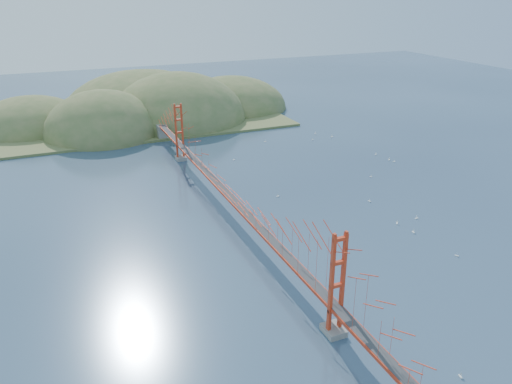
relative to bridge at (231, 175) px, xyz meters
name	(u,v)px	position (x,y,z in m)	size (l,w,h in m)	color
ground	(232,218)	(0.00, -0.18, -7.01)	(320.00, 320.00, 0.00)	#2C4058
bridge	(231,175)	(0.00, 0.00, 0.00)	(2.20, 94.40, 12.00)	gray
far_headlands	(152,116)	(2.21, 68.33, -7.01)	(84.00, 58.00, 25.00)	olive
sailboat_10	(461,376)	(7.48, -40.18, -6.87)	(0.48, 0.53, 0.60)	white
sailboat_5	(371,176)	(30.13, 6.10, -6.87)	(0.51, 0.52, 0.58)	white
sailboat_4	(389,159)	(39.30, 12.81, -6.86)	(0.66, 0.66, 0.69)	white
sailboat_11	(394,161)	(39.56, 11.53, -6.87)	(0.55, 0.54, 0.62)	white
sailboat_17	(332,136)	(37.15, 31.90, -6.85)	(0.66, 0.60, 0.75)	white
sailboat_12	(234,159)	(9.95, 25.32, -6.87)	(0.53, 0.46, 0.60)	white
sailboat_7	(265,141)	(21.14, 34.60, -6.86)	(0.57, 0.52, 0.65)	white
sailboat_14	(397,223)	(22.17, -11.93, -6.86)	(0.65, 0.65, 0.68)	white
sailboat_1	(370,201)	(23.23, -3.31, -6.86)	(0.53, 0.56, 0.63)	white
sailboat_3	(278,196)	(10.12, 4.54, -6.86)	(0.60, 0.56, 0.67)	white
sailboat_8	(313,140)	(31.75, 31.39, -6.87)	(0.50, 0.49, 0.56)	white
sailboat_2	(417,218)	(26.07, -11.65, -6.86)	(0.58, 0.50, 0.67)	white
sailboat_0	(413,232)	(22.55, -15.21, -6.86)	(0.53, 0.61, 0.69)	white
sailboat_9	(376,154)	(38.90, 16.83, -6.86)	(0.60, 0.60, 0.66)	white
sailboat_15	(315,133)	(34.87, 35.75, -6.86)	(0.51, 0.61, 0.70)	white
sailboat_6	(457,255)	(23.39, -22.93, -6.87)	(0.57, 0.57, 0.60)	white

